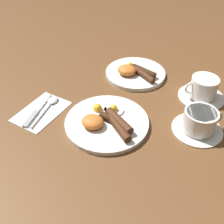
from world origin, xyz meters
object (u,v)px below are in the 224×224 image
Objects in this scene: breakfast_plate_far at (135,73)px; spoon at (50,103)px; breakfast_plate_near at (107,122)px; knife at (37,111)px; teacup_near at (199,122)px; teacup_far at (203,89)px.

spoon is (-0.20, -0.30, -0.00)m from breakfast_plate_far.
breakfast_plate_near is 0.30m from breakfast_plate_far.
breakfast_plate_far is 0.41m from knife.
teacup_near is at bearing 19.84° from breakfast_plate_near.
breakfast_plate_far is 1.53× the size of teacup_near.
spoon is (-0.48, -0.09, -0.02)m from teacup_near.
breakfast_plate_near is at bearing -87.41° from knife.
spoon is at bearing 178.14° from breakfast_plate_near.
knife is at bearing 154.70° from spoon.
breakfast_plate_far reaches higher than spoon.
teacup_near is 0.96× the size of teacup_far.
breakfast_plate_far is at bearing -40.19° from spoon.
teacup_far reaches higher than breakfast_plate_near.
breakfast_plate_near is at bearing -98.70° from spoon.
breakfast_plate_near is 1.56× the size of spoon.
breakfast_plate_near is at bearing -132.09° from teacup_far.
breakfast_plate_near reaches higher than spoon.
knife is (-0.21, -0.35, -0.01)m from breakfast_plate_far.
spoon is (0.02, 0.05, 0.00)m from knife.
teacup_far reaches higher than knife.
breakfast_plate_far is at bearing 143.76° from teacup_near.
breakfast_plate_far is 1.39× the size of spoon.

